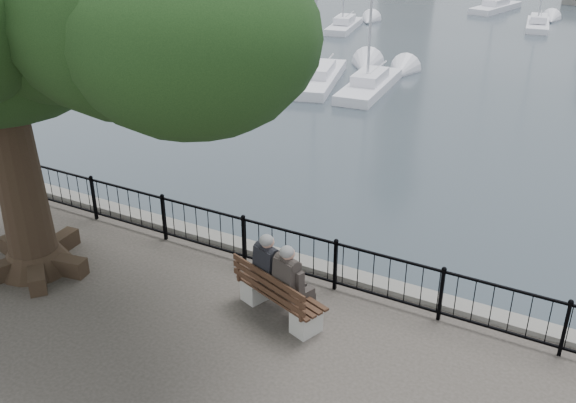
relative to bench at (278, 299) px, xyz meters
The scene contains 10 objects.
harbor 1.99m from the bench, 105.51° to the left, with size 260.00×260.00×1.20m.
railing 1.35m from the bench, 111.28° to the left, with size 22.06×0.06×1.00m.
bench is the anchor object (origin of this frame).
person_left 0.45m from the bench, 137.08° to the left, with size 0.62×0.84×1.54m.
person_right 0.47m from the bench, ahead, with size 0.62×0.84×1.54m.
sailboat_a 18.91m from the bench, 114.07° to the left, with size 3.09×6.07×10.15m.
sailboat_b 18.07m from the bench, 106.89° to the left, with size 2.00×5.52×10.90m.
sailboat_e 31.53m from the bench, 111.97° to the left, with size 2.20×4.99×9.97m.
sailboat_f 35.40m from the bench, 92.07° to the left, with size 1.97×4.86×9.18m.
sailboat_h 41.02m from the bench, 97.09° to the left, with size 2.71×5.65×11.71m.
Camera 1 is at (5.10, -6.84, 6.77)m, focal length 40.00 mm.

